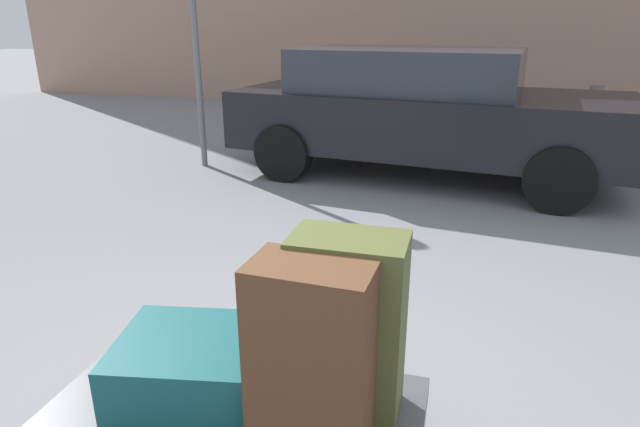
{
  "coord_description": "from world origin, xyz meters",
  "views": [
    {
      "loc": [
        0.73,
        -1.48,
        1.68
      ],
      "look_at": [
        0.0,
        1.2,
        0.69
      ],
      "focal_mm": 29.97,
      "sensor_mm": 36.0,
      "label": 1
    }
  ],
  "objects_px": {
    "luggage_cart": "(236,422)",
    "suitcase_teal_front_right": "(201,368)",
    "bollard_kerb_near": "(594,108)",
    "no_parking_sign": "(196,40)",
    "suitcase_brown_rear_right": "(312,360)",
    "suitcase_olive_front_left": "(347,327)",
    "parked_car": "(423,109)"
  },
  "relations": [
    {
      "from": "suitcase_brown_rear_right",
      "to": "suitcase_teal_front_right",
      "type": "bearing_deg",
      "value": 166.8
    },
    {
      "from": "luggage_cart",
      "to": "parked_car",
      "type": "distance_m",
      "value": 4.75
    },
    {
      "from": "luggage_cart",
      "to": "bollard_kerb_near",
      "type": "xyz_separation_m",
      "value": [
        2.74,
        8.25,
        0.1
      ]
    },
    {
      "from": "bollard_kerb_near",
      "to": "suitcase_teal_front_right",
      "type": "bearing_deg",
      "value": -109.35
    },
    {
      "from": "bollard_kerb_near",
      "to": "parked_car",
      "type": "bearing_deg",
      "value": -125.21
    },
    {
      "from": "bollard_kerb_near",
      "to": "suitcase_olive_front_left",
      "type": "bearing_deg",
      "value": -106.05
    },
    {
      "from": "luggage_cart",
      "to": "suitcase_teal_front_right",
      "type": "relative_size",
      "value": 2.24
    },
    {
      "from": "suitcase_teal_front_right",
      "to": "suitcase_brown_rear_right",
      "type": "xyz_separation_m",
      "value": [
        0.47,
        -0.14,
        0.21
      ]
    },
    {
      "from": "luggage_cart",
      "to": "bollard_kerb_near",
      "type": "distance_m",
      "value": 8.69
    },
    {
      "from": "suitcase_teal_front_right",
      "to": "suitcase_olive_front_left",
      "type": "xyz_separation_m",
      "value": [
        0.54,
        0.07,
        0.22
      ]
    },
    {
      "from": "luggage_cart",
      "to": "no_parking_sign",
      "type": "xyz_separation_m",
      "value": [
        -2.38,
        4.41,
        1.23
      ]
    },
    {
      "from": "luggage_cart",
      "to": "suitcase_teal_front_right",
      "type": "xyz_separation_m",
      "value": [
        -0.14,
        0.03,
        0.19
      ]
    },
    {
      "from": "suitcase_teal_front_right",
      "to": "no_parking_sign",
      "type": "bearing_deg",
      "value": 106.52
    },
    {
      "from": "bollard_kerb_near",
      "to": "no_parking_sign",
      "type": "distance_m",
      "value": 6.49
    },
    {
      "from": "suitcase_teal_front_right",
      "to": "bollard_kerb_near",
      "type": "relative_size",
      "value": 0.83
    },
    {
      "from": "suitcase_olive_front_left",
      "to": "luggage_cart",
      "type": "bearing_deg",
      "value": -165.21
    },
    {
      "from": "suitcase_brown_rear_right",
      "to": "bollard_kerb_near",
      "type": "height_order",
      "value": "suitcase_brown_rear_right"
    },
    {
      "from": "bollard_kerb_near",
      "to": "no_parking_sign",
      "type": "height_order",
      "value": "no_parking_sign"
    },
    {
      "from": "luggage_cart",
      "to": "bollard_kerb_near",
      "type": "bearing_deg",
      "value": 71.61
    },
    {
      "from": "suitcase_olive_front_left",
      "to": "no_parking_sign",
      "type": "xyz_separation_m",
      "value": [
        -2.78,
        4.31,
        0.82
      ]
    },
    {
      "from": "parked_car",
      "to": "bollard_kerb_near",
      "type": "relative_size",
      "value": 6.09
    },
    {
      "from": "suitcase_teal_front_right",
      "to": "no_parking_sign",
      "type": "distance_m",
      "value": 5.03
    },
    {
      "from": "suitcase_olive_front_left",
      "to": "parked_car",
      "type": "distance_m",
      "value": 4.61
    },
    {
      "from": "bollard_kerb_near",
      "to": "no_parking_sign",
      "type": "xyz_separation_m",
      "value": [
        -5.12,
        -3.83,
        1.13
      ]
    },
    {
      "from": "parked_car",
      "to": "suitcase_teal_front_right",
      "type": "bearing_deg",
      "value": -94.8
    },
    {
      "from": "suitcase_brown_rear_right",
      "to": "suitcase_olive_front_left",
      "type": "bearing_deg",
      "value": 74.61
    },
    {
      "from": "suitcase_brown_rear_right",
      "to": "no_parking_sign",
      "type": "distance_m",
      "value": 5.33
    },
    {
      "from": "suitcase_brown_rear_right",
      "to": "parked_car",
      "type": "height_order",
      "value": "parked_car"
    },
    {
      "from": "parked_car",
      "to": "luggage_cart",
      "type": "bearing_deg",
      "value": -93.04
    },
    {
      "from": "suitcase_teal_front_right",
      "to": "parked_car",
      "type": "height_order",
      "value": "parked_car"
    },
    {
      "from": "parked_car",
      "to": "bollard_kerb_near",
      "type": "bearing_deg",
      "value": 54.79
    },
    {
      "from": "suitcase_teal_front_right",
      "to": "suitcase_olive_front_left",
      "type": "relative_size",
      "value": 0.9
    }
  ]
}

